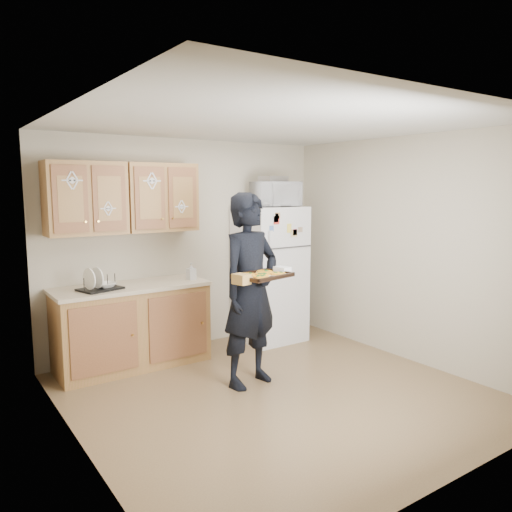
% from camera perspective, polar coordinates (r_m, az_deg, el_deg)
% --- Properties ---
extents(floor, '(3.60, 3.60, 0.00)m').
position_cam_1_polar(floor, '(4.91, 2.42, -15.42)').
color(floor, brown).
rests_on(floor, ground).
extents(ceiling, '(3.60, 3.60, 0.00)m').
position_cam_1_polar(ceiling, '(4.54, 2.61, 14.95)').
color(ceiling, beige).
rests_on(ceiling, wall_back).
extents(wall_back, '(3.60, 0.04, 2.50)m').
position_cam_1_polar(wall_back, '(6.08, -7.76, 1.30)').
color(wall_back, '#B0A68F').
rests_on(wall_back, floor).
extents(wall_front, '(3.60, 0.04, 2.50)m').
position_cam_1_polar(wall_front, '(3.33, 21.58, -4.69)').
color(wall_front, '#B0A68F').
rests_on(wall_front, floor).
extents(wall_left, '(0.04, 3.60, 2.50)m').
position_cam_1_polar(wall_left, '(3.77, -19.90, -3.16)').
color(wall_left, '#B0A68F').
rests_on(wall_left, floor).
extents(wall_right, '(0.04, 3.60, 2.50)m').
position_cam_1_polar(wall_right, '(5.81, 16.82, 0.73)').
color(wall_right, '#B0A68F').
rests_on(wall_right, floor).
extents(refrigerator, '(0.75, 0.70, 1.70)m').
position_cam_1_polar(refrigerator, '(6.32, 1.56, -2.05)').
color(refrigerator, silver).
rests_on(refrigerator, floor).
extents(base_cabinet, '(1.60, 0.60, 0.86)m').
position_cam_1_polar(base_cabinet, '(5.62, -13.93, -7.95)').
color(base_cabinet, olive).
rests_on(base_cabinet, floor).
extents(countertop, '(1.64, 0.64, 0.04)m').
position_cam_1_polar(countertop, '(5.51, -14.09, -3.45)').
color(countertop, '#C6B298').
rests_on(countertop, base_cabinet).
extents(upper_cab_left, '(0.80, 0.33, 0.75)m').
position_cam_1_polar(upper_cab_left, '(5.41, -18.92, 6.24)').
color(upper_cab_left, olive).
rests_on(upper_cab_left, wall_back).
extents(upper_cab_right, '(0.80, 0.33, 0.75)m').
position_cam_1_polar(upper_cab_right, '(5.69, -10.91, 6.59)').
color(upper_cab_right, olive).
rests_on(upper_cab_right, wall_back).
extents(cereal_box, '(0.20, 0.07, 0.32)m').
position_cam_1_polar(cereal_box, '(6.96, 3.82, -6.94)').
color(cereal_box, gold).
rests_on(cereal_box, floor).
extents(person, '(0.77, 0.58, 1.89)m').
position_cam_1_polar(person, '(4.86, -0.65, -3.93)').
color(person, black).
rests_on(person, floor).
extents(baking_tray, '(0.55, 0.45, 0.04)m').
position_cam_1_polar(baking_tray, '(4.55, 0.77, -2.32)').
color(baking_tray, black).
rests_on(baking_tray, person).
extents(pizza_front_left, '(0.16, 0.16, 0.02)m').
position_cam_1_polar(pizza_front_left, '(4.41, 0.54, -2.41)').
color(pizza_front_left, orange).
rests_on(pizza_front_left, baking_tray).
extents(pizza_front_right, '(0.16, 0.16, 0.02)m').
position_cam_1_polar(pizza_front_right, '(4.58, 2.49, -2.04)').
color(pizza_front_right, orange).
rests_on(pizza_front_right, baking_tray).
extents(pizza_back_left, '(0.16, 0.16, 0.02)m').
position_cam_1_polar(pizza_back_left, '(4.52, -0.97, -2.15)').
color(pizza_back_left, orange).
rests_on(pizza_back_left, baking_tray).
extents(pizza_back_right, '(0.16, 0.16, 0.02)m').
position_cam_1_polar(pizza_back_right, '(4.69, 0.99, -1.80)').
color(pizza_back_right, orange).
rests_on(pizza_back_right, baking_tray).
extents(pizza_center, '(0.16, 0.16, 0.02)m').
position_cam_1_polar(pizza_center, '(4.55, 0.77, -2.10)').
color(pizza_center, orange).
rests_on(pizza_center, baking_tray).
extents(microwave, '(0.61, 0.47, 0.31)m').
position_cam_1_polar(microwave, '(6.21, 2.26, 7.09)').
color(microwave, silver).
rests_on(microwave, refrigerator).
extents(foil_pan, '(0.35, 0.27, 0.07)m').
position_cam_1_polar(foil_pan, '(6.23, 1.97, 8.81)').
color(foil_pan, '#B0AFB6').
rests_on(foil_pan, microwave).
extents(dish_rack, '(0.46, 0.39, 0.16)m').
position_cam_1_polar(dish_rack, '(5.33, -17.41, -2.87)').
color(dish_rack, black).
rests_on(dish_rack, countertop).
extents(bowl, '(0.23, 0.23, 0.05)m').
position_cam_1_polar(bowl, '(5.35, -16.75, -3.18)').
color(bowl, white).
rests_on(bowl, dish_rack).
extents(soap_bottle, '(0.09, 0.10, 0.19)m').
position_cam_1_polar(soap_bottle, '(5.69, -7.42, -1.73)').
color(soap_bottle, silver).
rests_on(soap_bottle, countertop).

